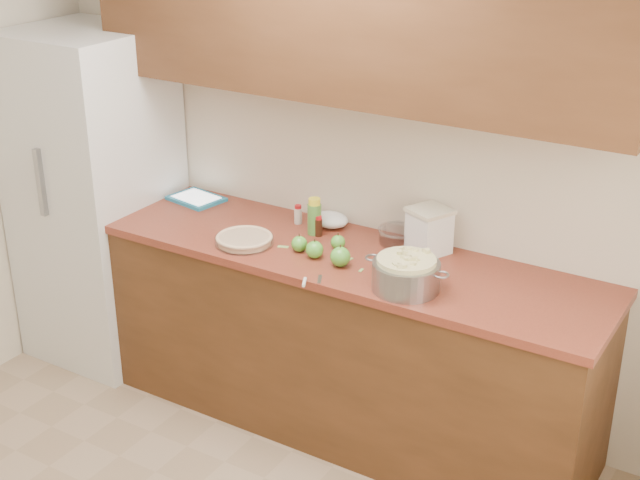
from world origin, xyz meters
The scene contains 21 objects.
room_shell centered at (0.00, 0.00, 1.30)m, with size 3.60×3.60×3.60m.
counter_run centered at (0.00, 1.48, 0.46)m, with size 2.64×0.68×0.92m.
upper_cabinets centered at (0.00, 1.63, 1.95)m, with size 2.60×0.34×0.70m, color #532F19.
fridge centered at (-1.44, 1.44, 0.90)m, with size 0.70×0.70×1.80m, color silver.
pie centered at (-0.37, 1.32, 0.94)m, with size 0.28×0.28×0.04m.
colander centered at (0.48, 1.29, 0.99)m, with size 0.38×0.29×0.14m.
flour_canister centered at (0.40, 1.69, 1.03)m, with size 0.23×0.23×0.21m.
tablet centered at (-0.93, 1.65, 0.93)m, with size 0.30×0.25×0.02m.
paring_knife centered at (0.10, 1.12, 0.93)m, with size 0.08×0.14×0.01m.
lemon_bottle centered at (-0.16, 1.59, 1.01)m, with size 0.07×0.07×0.18m.
cinnamon_shaker centered at (-0.30, 1.66, 0.97)m, with size 0.04×0.04×0.10m.
vanilla_bottle centered at (-0.13, 1.58, 0.97)m, with size 0.04×0.04×0.10m.
mixing_bowl centered at (0.24, 1.71, 0.96)m, with size 0.20×0.20×0.07m.
paper_towel centered at (-0.14, 1.71, 0.96)m, with size 0.18×0.15×0.07m, color white.
apple_left centered at (-0.11, 1.38, 0.96)m, with size 0.07×0.07×0.09m.
apple_center centered at (0.03, 1.50, 0.95)m, with size 0.07×0.07×0.08m.
apple_front centered at (-0.01, 1.36, 0.96)m, with size 0.08×0.08×0.09m.
apple_extra centered at (0.13, 1.34, 0.97)m, with size 0.09×0.09×0.10m.
peel_a centered at (0.14, 1.43, 0.92)m, with size 0.03×0.01×0.00m, color #98C961.
peel_b centered at (0.23, 1.35, 0.92)m, with size 0.03×0.01×0.00m, color #98C961.
peel_c centered at (-0.20, 1.38, 0.92)m, with size 0.05×0.02×0.00m, color #98C961.
Camera 1 is at (1.92, -1.76, 2.62)m, focal length 50.00 mm.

